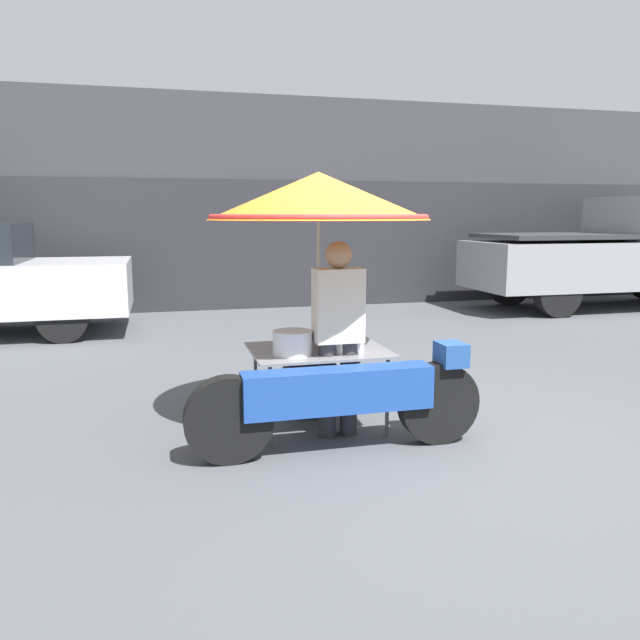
# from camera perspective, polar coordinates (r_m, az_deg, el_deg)

# --- Properties ---
(ground_plane) EXTENTS (36.00, 36.00, 0.00)m
(ground_plane) POSITION_cam_1_polar(r_m,az_deg,el_deg) (5.15, 7.37, -10.39)
(ground_plane) COLOR #4C4F54
(shopfront_building) EXTENTS (28.00, 2.06, 3.93)m
(shopfront_building) POSITION_cam_1_polar(r_m,az_deg,el_deg) (12.82, -6.40, 10.40)
(shopfront_building) COLOR #38383D
(shopfront_building) RESTS_ON ground
(vendor_motorcycle_cart) EXTENTS (2.25, 1.77, 2.09)m
(vendor_motorcycle_cart) POSITION_cam_1_polar(r_m,az_deg,el_deg) (4.94, 0.14, 7.61)
(vendor_motorcycle_cart) COLOR black
(vendor_motorcycle_cart) RESTS_ON ground
(vendor_person) EXTENTS (0.38, 0.22, 1.56)m
(vendor_person) POSITION_cam_1_polar(r_m,az_deg,el_deg) (4.89, 1.67, -0.87)
(vendor_person) COLOR #2D2D33
(vendor_person) RESTS_ON ground
(pickup_truck) EXTENTS (5.47, 1.82, 2.09)m
(pickup_truck) POSITION_cam_1_polar(r_m,az_deg,el_deg) (13.19, 25.51, 5.43)
(pickup_truck) COLOR black
(pickup_truck) RESTS_ON ground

